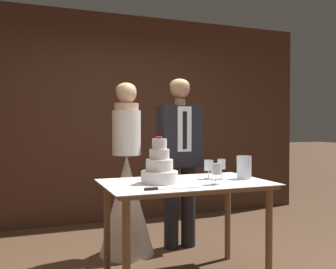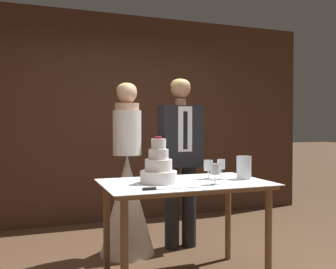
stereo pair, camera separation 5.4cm
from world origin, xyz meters
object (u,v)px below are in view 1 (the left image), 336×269
object	(u,v)px
bride	(127,191)
hurricane_candle	(244,168)
cake_table	(185,194)
wine_glass_middle	(209,166)
wine_glass_far	(221,165)
wine_glass_near	(216,170)
groom	(180,152)
cake_knife	(162,189)
tiered_cake	(159,168)

from	to	relation	value
bride	hurricane_candle	bearing A→B (deg)	-44.90
cake_table	wine_glass_middle	xyz separation A→B (m)	(0.25, 0.07, 0.21)
hurricane_candle	wine_glass_middle	bearing A→B (deg)	162.08
wine_glass_far	wine_glass_near	bearing A→B (deg)	-127.37
wine_glass_near	wine_glass_far	world-z (taller)	wine_glass_far
wine_glass_far	groom	bearing A→B (deg)	94.05
wine_glass_far	hurricane_candle	size ratio (longest dim) A/B	0.88
hurricane_candle	groom	xyz separation A→B (m)	(-0.25, 0.82, 0.08)
cake_knife	wine_glass_far	distance (m)	0.72
tiered_cake	cake_knife	bearing A→B (deg)	-105.51
tiered_cake	wine_glass_far	bearing A→B (deg)	0.31
wine_glass_middle	hurricane_candle	bearing A→B (deg)	-17.92
wine_glass_far	hurricane_candle	bearing A→B (deg)	-10.34
hurricane_candle	cake_table	bearing A→B (deg)	177.93
wine_glass_near	bride	size ratio (longest dim) A/B	0.10
wine_glass_far	cake_knife	bearing A→B (deg)	-155.10
wine_glass_near	tiered_cake	bearing A→B (deg)	149.64
cake_knife	wine_glass_far	size ratio (longest dim) A/B	2.58
cake_table	wine_glass_near	xyz separation A→B (m)	(0.16, -0.21, 0.21)
tiered_cake	wine_glass_near	size ratio (longest dim) A/B	2.30
wine_glass_middle	groom	world-z (taller)	groom
cake_knife	tiered_cake	bearing A→B (deg)	75.29
wine_glass_near	wine_glass_middle	world-z (taller)	same
cake_table	hurricane_candle	bearing A→B (deg)	-2.07
cake_knife	bride	xyz separation A→B (m)	(0.02, 1.08, -0.20)
tiered_cake	wine_glass_far	distance (m)	0.56
bride	wine_glass_far	bearing A→B (deg)	-51.48
wine_glass_middle	bride	xyz separation A→B (m)	(-0.53, 0.73, -0.30)
wine_glass_near	wine_glass_far	distance (m)	0.29
tiered_cake	wine_glass_near	bearing A→B (deg)	-30.36
cake_table	wine_glass_near	world-z (taller)	wine_glass_near
wine_glass_near	wine_glass_middle	distance (m)	0.30
tiered_cake	wine_glass_far	xyz separation A→B (m)	(0.56, 0.00, 0.00)
cake_table	wine_glass_far	world-z (taller)	wine_glass_far
tiered_cake	cake_knife	distance (m)	0.33
cake_knife	wine_glass_middle	world-z (taller)	wine_glass_middle
bride	tiered_cake	bearing A→B (deg)	-85.38
cake_knife	groom	bearing A→B (deg)	62.32
cake_table	wine_glass_middle	size ratio (longest dim) A/B	8.25
wine_glass_middle	wine_glass_far	xyz separation A→B (m)	(0.09, -0.06, 0.01)
wine_glass_far	hurricane_candle	world-z (taller)	hurricane_candle
wine_glass_near	groom	bearing A→B (deg)	83.28
tiered_cake	wine_glass_far	world-z (taller)	tiered_cake
wine_glass_near	hurricane_candle	world-z (taller)	hurricane_candle
cake_table	bride	size ratio (longest dim) A/B	0.79
wine_glass_near	wine_glass_far	xyz separation A→B (m)	(0.17, 0.23, 0.00)
bride	groom	bearing A→B (deg)	-0.05
cake_knife	groom	xyz separation A→B (m)	(0.59, 1.08, 0.17)
wine_glass_near	groom	world-z (taller)	groom
cake_table	bride	distance (m)	0.86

